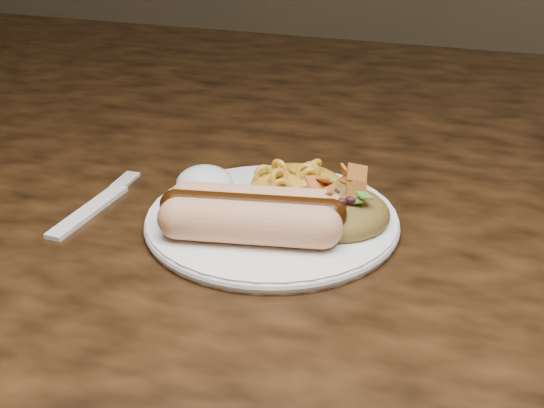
% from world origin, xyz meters
% --- Properties ---
extents(table, '(1.60, 0.90, 0.75)m').
position_xyz_m(table, '(0.00, 0.00, 0.66)').
color(table, '#482912').
rests_on(table, floor).
extents(plate, '(0.26, 0.26, 0.01)m').
position_xyz_m(plate, '(-0.11, -0.16, 0.76)').
color(plate, white).
rests_on(plate, table).
extents(hotdog, '(0.12, 0.08, 0.03)m').
position_xyz_m(hotdog, '(-0.11, -0.19, 0.78)').
color(hotdog, tan).
rests_on(hotdog, plate).
extents(mac_and_cheese, '(0.10, 0.09, 0.03)m').
position_xyz_m(mac_and_cheese, '(-0.10, -0.10, 0.78)').
color(mac_and_cheese, gold).
rests_on(mac_and_cheese, plate).
extents(sour_cream, '(0.05, 0.05, 0.03)m').
position_xyz_m(sour_cream, '(-0.18, -0.14, 0.78)').
color(sour_cream, white).
rests_on(sour_cream, plate).
extents(taco_salad, '(0.09, 0.08, 0.04)m').
position_xyz_m(taco_salad, '(-0.06, -0.15, 0.78)').
color(taco_salad, '#9E3F21').
rests_on(taco_salad, plate).
extents(fork, '(0.03, 0.14, 0.00)m').
position_xyz_m(fork, '(-0.26, -0.18, 0.75)').
color(fork, white).
rests_on(fork, table).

